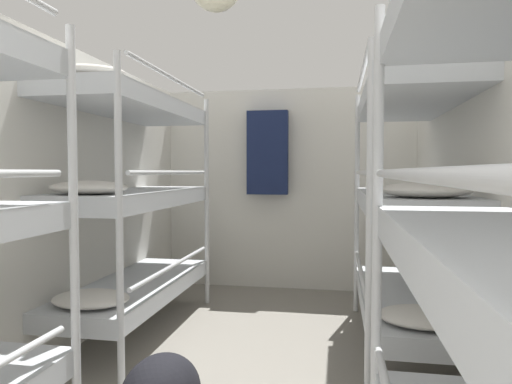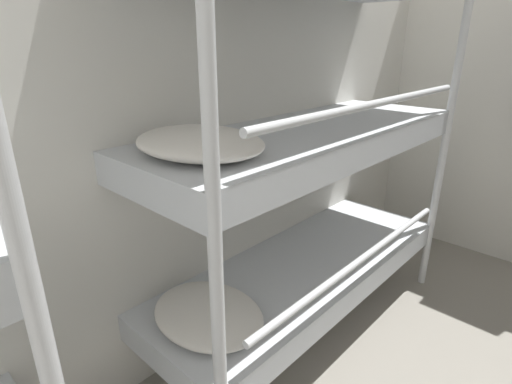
# 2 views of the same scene
# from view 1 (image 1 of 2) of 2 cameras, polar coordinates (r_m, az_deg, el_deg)

# --- Properties ---
(wall_back) EXTENTS (2.83, 0.06, 2.20)m
(wall_back) POSITION_cam_1_polar(r_m,az_deg,el_deg) (5.06, 4.03, 0.33)
(wall_back) COLOR silver
(wall_back) RESTS_ON ground_plane
(bunk_stack_left_far) EXTENTS (0.66, 1.85, 2.03)m
(bunk_stack_left_far) POSITION_cam_1_polar(r_m,az_deg,el_deg) (3.68, -15.18, -0.63)
(bunk_stack_left_far) COLOR silver
(bunk_stack_left_far) RESTS_ON ground_plane
(bunk_stack_right_far) EXTENTS (0.66, 1.85, 2.03)m
(bunk_stack_right_far) POSITION_cam_1_polar(r_m,az_deg,el_deg) (3.36, 18.45, -0.97)
(bunk_stack_right_far) COLOR silver
(bunk_stack_right_far) RESTS_ON ground_plane
(hanging_coat) EXTENTS (0.44, 0.12, 0.90)m
(hanging_coat) POSITION_cam_1_polar(r_m,az_deg,el_deg) (4.94, 1.46, 4.92)
(hanging_coat) COLOR #192347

